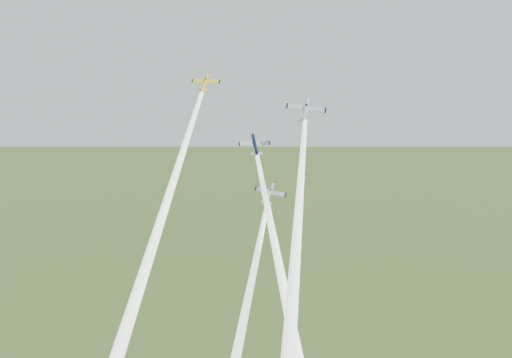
% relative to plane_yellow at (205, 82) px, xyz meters
% --- Properties ---
extents(plane_yellow, '(7.30, 6.20, 5.41)m').
position_rel_plane_yellow_xyz_m(plane_yellow, '(0.00, 0.00, 0.00)').
color(plane_yellow, yellow).
extents(smoke_trail_yellow, '(10.33, 56.16, 54.91)m').
position_rel_plane_yellow_xyz_m(smoke_trail_yellow, '(-3.98, -29.22, -28.70)').
color(smoke_trail_yellow, white).
extents(plane_navy, '(8.60, 7.77, 5.74)m').
position_rel_plane_yellow_xyz_m(plane_navy, '(11.41, -3.06, -13.31)').
color(plane_navy, '#0D133C').
extents(smoke_trail_navy, '(20.54, 50.76, 51.66)m').
position_rel_plane_yellow_xyz_m(smoke_trail_navy, '(20.84, -29.23, -40.39)').
color(smoke_trail_navy, white).
extents(plane_silver_right, '(9.24, 7.07, 7.70)m').
position_rel_plane_yellow_xyz_m(plane_silver_right, '(22.47, -5.34, -5.51)').
color(plane_silver_right, silver).
extents(smoke_trail_silver_right, '(3.28, 45.48, 44.35)m').
position_rel_plane_yellow_xyz_m(smoke_trail_silver_right, '(22.19, -29.40, -28.93)').
color(smoke_trail_silver_right, white).
extents(plane_silver_low, '(8.08, 6.24, 6.57)m').
position_rel_plane_yellow_xyz_m(plane_silver_low, '(15.47, -10.62, -22.55)').
color(plane_silver_low, '#A3ABB0').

